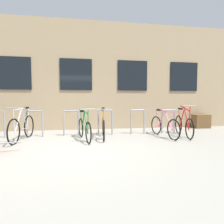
# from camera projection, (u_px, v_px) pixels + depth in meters

# --- Properties ---
(ground_plane) EXTENTS (42.00, 42.00, 0.00)m
(ground_plane) POSITION_uv_depth(u_px,v_px,m) (72.00, 150.00, 4.48)
(ground_plane) COLOR gray
(storefront_building) EXTENTS (28.00, 5.18, 4.54)m
(storefront_building) POSITION_uv_depth(u_px,v_px,m) (78.00, 82.00, 10.02)
(storefront_building) COLOR tan
(storefront_building) RESTS_ON ground
(bike_rack) EXTENTS (6.55, 0.05, 0.90)m
(bike_rack) POSITION_uv_depth(u_px,v_px,m) (88.00, 120.00, 6.39)
(bike_rack) COLOR gray
(bike_rack) RESTS_ON ground
(bicycle_silver) EXTENTS (0.44, 1.82, 1.06)m
(bicycle_silver) POSITION_uv_depth(u_px,v_px,m) (22.00, 127.00, 5.59)
(bicycle_silver) COLOR black
(bicycle_silver) RESTS_ON ground
(bicycle_orange) EXTENTS (0.44, 1.72, 1.01)m
(bicycle_orange) POSITION_uv_depth(u_px,v_px,m) (103.00, 126.00, 6.03)
(bicycle_orange) COLOR black
(bicycle_orange) RESTS_ON ground
(bicycle_red) EXTENTS (0.49, 1.72, 1.10)m
(bicycle_red) POSITION_uv_depth(u_px,v_px,m) (184.00, 125.00, 6.31)
(bicycle_red) COLOR black
(bicycle_red) RESTS_ON ground
(bicycle_pink) EXTENTS (0.44, 1.71, 0.97)m
(bicycle_pink) POSITION_uv_depth(u_px,v_px,m) (164.00, 126.00, 6.16)
(bicycle_pink) COLOR black
(bicycle_pink) RESTS_ON ground
(bicycle_green) EXTENTS (0.52, 1.66, 1.01)m
(bicycle_green) POSITION_uv_depth(u_px,v_px,m) (84.00, 128.00, 5.69)
(bicycle_green) COLOR black
(bicycle_green) RESTS_ON ground
(planter_box) EXTENTS (0.70, 0.44, 0.60)m
(planter_box) POSITION_uv_depth(u_px,v_px,m) (201.00, 121.00, 8.12)
(planter_box) COLOR brown
(planter_box) RESTS_ON ground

